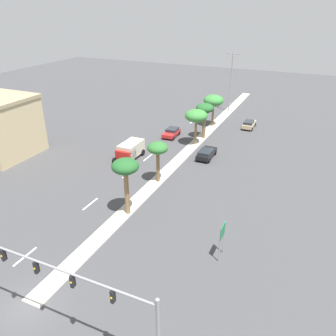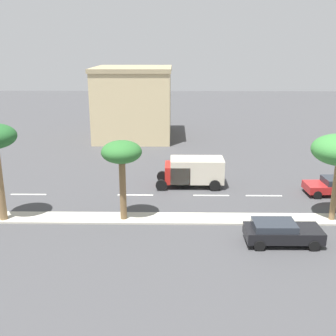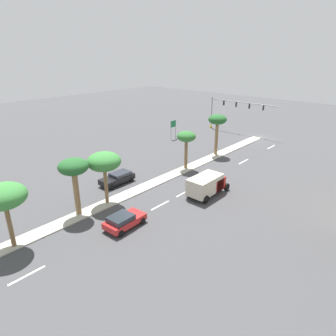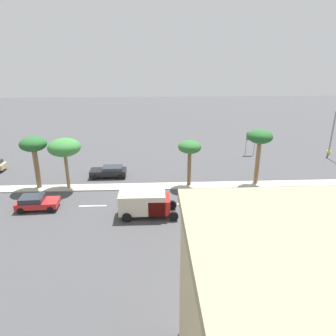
{
  "view_description": "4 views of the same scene",
  "coord_description": "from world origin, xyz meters",
  "px_view_note": "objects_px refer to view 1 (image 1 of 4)",
  "views": [
    {
      "loc": [
        17.31,
        -12.67,
        20.79
      ],
      "look_at": [
        1.89,
        21.2,
        2.64
      ],
      "focal_mm": 36.35,
      "sensor_mm": 36.0,
      "label": 1
    },
    {
      "loc": [
        25.25,
        25.3,
        11.25
      ],
      "look_at": [
        -0.36,
        24.91,
        3.5
      ],
      "focal_mm": 43.53,
      "sensor_mm": 36.0,
      "label": 2
    },
    {
      "loc": [
        -24.29,
        53.23,
        15.58
      ],
      "look_at": [
        -1.96,
        28.11,
        2.44
      ],
      "focal_mm": 32.03,
      "sensor_mm": 36.0,
      "label": 3
    },
    {
      "loc": [
        -33.58,
        26.06,
        14.64
      ],
      "look_at": [
        1.2,
        24.35,
        1.86
      ],
      "focal_mm": 33.56,
      "sensor_mm": 36.0,
      "label": 4
    }
  ],
  "objects_px": {
    "directional_road_sign": "(223,234)",
    "sedan_red_trailing": "(172,132)",
    "palm_tree_right": "(205,110)",
    "sedan_black_center": "(206,153)",
    "palm_tree_inboard": "(196,116)",
    "palm_tree_center": "(214,101)",
    "palm_tree_outboard": "(158,149)",
    "sedan_tan_far": "(249,124)",
    "box_truck": "(130,150)",
    "palm_tree_rear": "(125,169)",
    "traffic_signal_gantry": "(100,306)",
    "street_lamp_leading": "(231,79)"
  },
  "relations": [
    {
      "from": "directional_road_sign",
      "to": "sedan_red_trailing",
      "type": "bearing_deg",
      "value": 122.15
    },
    {
      "from": "palm_tree_right",
      "to": "sedan_black_center",
      "type": "xyz_separation_m",
      "value": [
        3.05,
        -7.62,
        -4.23
      ]
    },
    {
      "from": "palm_tree_inboard",
      "to": "palm_tree_right",
      "type": "bearing_deg",
      "value": 85.8
    },
    {
      "from": "palm_tree_right",
      "to": "sedan_black_center",
      "type": "bearing_deg",
      "value": -68.19
    },
    {
      "from": "palm_tree_center",
      "to": "palm_tree_outboard",
      "type": "bearing_deg",
      "value": -88.89
    },
    {
      "from": "sedan_tan_far",
      "to": "box_truck",
      "type": "height_order",
      "value": "box_truck"
    },
    {
      "from": "palm_tree_rear",
      "to": "palm_tree_inboard",
      "type": "height_order",
      "value": "palm_tree_rear"
    },
    {
      "from": "directional_road_sign",
      "to": "palm_tree_rear",
      "type": "bearing_deg",
      "value": 166.93
    },
    {
      "from": "sedan_red_trailing",
      "to": "directional_road_sign",
      "type": "bearing_deg",
      "value": -57.85
    },
    {
      "from": "box_truck",
      "to": "palm_tree_center",
      "type": "bearing_deg",
      "value": 71.3
    },
    {
      "from": "palm_tree_right",
      "to": "sedan_red_trailing",
      "type": "height_order",
      "value": "palm_tree_right"
    },
    {
      "from": "traffic_signal_gantry",
      "to": "street_lamp_leading",
      "type": "xyz_separation_m",
      "value": [
        -7.51,
        57.57,
        2.47
      ]
    },
    {
      "from": "palm_tree_right",
      "to": "directional_road_sign",
      "type": "bearing_deg",
      "value": -67.94
    },
    {
      "from": "sedan_tan_far",
      "to": "box_truck",
      "type": "xyz_separation_m",
      "value": [
        -13.03,
        -20.86,
        0.54
      ]
    },
    {
      "from": "traffic_signal_gantry",
      "to": "sedan_black_center",
      "type": "height_order",
      "value": "traffic_signal_gantry"
    },
    {
      "from": "traffic_signal_gantry",
      "to": "palm_tree_outboard",
      "type": "xyz_separation_m",
      "value": [
        -7.3,
        22.92,
        0.17
      ]
    },
    {
      "from": "palm_tree_outboard",
      "to": "traffic_signal_gantry",
      "type": "bearing_deg",
      "value": -72.34
    },
    {
      "from": "sedan_red_trailing",
      "to": "palm_tree_center",
      "type": "bearing_deg",
      "value": 60.58
    },
    {
      "from": "directional_road_sign",
      "to": "palm_tree_right",
      "type": "height_order",
      "value": "palm_tree_right"
    },
    {
      "from": "directional_road_sign",
      "to": "palm_tree_outboard",
      "type": "height_order",
      "value": "palm_tree_outboard"
    },
    {
      "from": "traffic_signal_gantry",
      "to": "palm_tree_rear",
      "type": "relative_size",
      "value": 2.28
    },
    {
      "from": "palm_tree_inboard",
      "to": "palm_tree_center",
      "type": "distance_m",
      "value": 10.15
    },
    {
      "from": "box_truck",
      "to": "sedan_red_trailing",
      "type": "bearing_deg",
      "value": 80.42
    },
    {
      "from": "sedan_red_trailing",
      "to": "sedan_tan_far",
      "type": "xyz_separation_m",
      "value": [
        11.18,
        9.89,
        0.03
      ]
    },
    {
      "from": "palm_tree_center",
      "to": "palm_tree_rear",
      "type": "bearing_deg",
      "value": -88.76
    },
    {
      "from": "palm_tree_outboard",
      "to": "palm_tree_center",
      "type": "bearing_deg",
      "value": 91.11
    },
    {
      "from": "palm_tree_outboard",
      "to": "sedan_tan_far",
      "type": "height_order",
      "value": "palm_tree_outboard"
    },
    {
      "from": "palm_tree_inboard",
      "to": "sedan_tan_far",
      "type": "height_order",
      "value": "palm_tree_inboard"
    },
    {
      "from": "traffic_signal_gantry",
      "to": "palm_tree_center",
      "type": "relative_size",
      "value": 2.56
    },
    {
      "from": "palm_tree_rear",
      "to": "box_truck",
      "type": "bearing_deg",
      "value": 119.31
    },
    {
      "from": "palm_tree_center",
      "to": "sedan_tan_far",
      "type": "relative_size",
      "value": 1.34
    },
    {
      "from": "traffic_signal_gantry",
      "to": "sedan_black_center",
      "type": "bearing_deg",
      "value": 97.13
    },
    {
      "from": "palm_tree_outboard",
      "to": "sedan_black_center",
      "type": "relative_size",
      "value": 1.19
    },
    {
      "from": "traffic_signal_gantry",
      "to": "sedan_red_trailing",
      "type": "xyz_separation_m",
      "value": [
        -12.41,
        38.7,
        -3.63
      ]
    },
    {
      "from": "traffic_signal_gantry",
      "to": "sedan_tan_far",
      "type": "distance_m",
      "value": 48.74
    },
    {
      "from": "traffic_signal_gantry",
      "to": "palm_tree_center",
      "type": "bearing_deg",
      "value": 99.39
    },
    {
      "from": "traffic_signal_gantry",
      "to": "directional_road_sign",
      "type": "height_order",
      "value": "traffic_signal_gantry"
    },
    {
      "from": "palm_tree_inboard",
      "to": "palm_tree_center",
      "type": "height_order",
      "value": "palm_tree_inboard"
    },
    {
      "from": "palm_tree_outboard",
      "to": "box_truck",
      "type": "bearing_deg",
      "value": 145.34
    },
    {
      "from": "directional_road_sign",
      "to": "palm_tree_right",
      "type": "distance_m",
      "value": 30.2
    },
    {
      "from": "palm_tree_rear",
      "to": "palm_tree_right",
      "type": "relative_size",
      "value": 1.08
    },
    {
      "from": "traffic_signal_gantry",
      "to": "sedan_black_center",
      "type": "distance_m",
      "value": 33.04
    },
    {
      "from": "palm_tree_right",
      "to": "street_lamp_leading",
      "type": "relative_size",
      "value": 0.51
    },
    {
      "from": "palm_tree_right",
      "to": "sedan_red_trailing",
      "type": "xyz_separation_m",
      "value": [
        -5.29,
        -1.5,
        -4.24
      ]
    },
    {
      "from": "palm_tree_right",
      "to": "palm_tree_rear",
      "type": "bearing_deg",
      "value": -89.87
    },
    {
      "from": "palm_tree_inboard",
      "to": "street_lamp_leading",
      "type": "height_order",
      "value": "street_lamp_leading"
    },
    {
      "from": "palm_tree_rear",
      "to": "sedan_black_center",
      "type": "bearing_deg",
      "value": 80.39
    },
    {
      "from": "street_lamp_leading",
      "to": "sedan_tan_far",
      "type": "bearing_deg",
      "value": -55.06
    },
    {
      "from": "palm_tree_rear",
      "to": "palm_tree_right",
      "type": "distance_m",
      "value": 25.29
    },
    {
      "from": "traffic_signal_gantry",
      "to": "sedan_tan_far",
      "type": "height_order",
      "value": "traffic_signal_gantry"
    }
  ]
}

